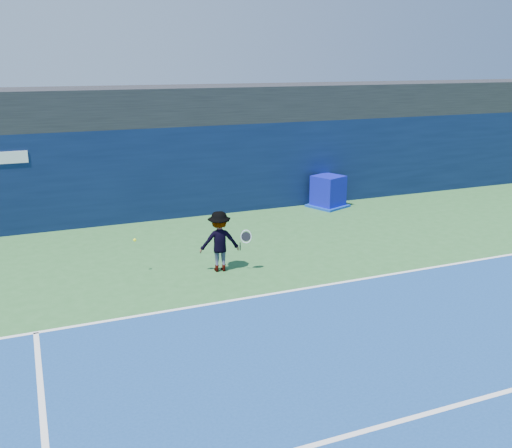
# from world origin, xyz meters

# --- Properties ---
(ground) EXTENTS (80.00, 80.00, 0.00)m
(ground) POSITION_xyz_m (0.00, 0.00, 0.00)
(ground) COLOR #2D652F
(ground) RESTS_ON ground
(baseline) EXTENTS (24.00, 0.10, 0.01)m
(baseline) POSITION_xyz_m (0.00, 3.00, 0.01)
(baseline) COLOR white
(baseline) RESTS_ON ground
(service_line) EXTENTS (24.00, 0.10, 0.01)m
(service_line) POSITION_xyz_m (0.00, -2.00, 0.01)
(service_line) COLOR white
(service_line) RESTS_ON ground
(stadium_band) EXTENTS (36.00, 3.00, 1.20)m
(stadium_band) POSITION_xyz_m (0.00, 11.50, 3.60)
(stadium_band) COLOR black
(stadium_band) RESTS_ON back_wall_assembly
(back_wall_assembly) EXTENTS (36.00, 1.03, 3.00)m
(back_wall_assembly) POSITION_xyz_m (-0.00, 10.50, 1.50)
(back_wall_assembly) COLOR #0A1637
(back_wall_assembly) RESTS_ON ground
(equipment_cart) EXTENTS (1.52, 1.52, 1.12)m
(equipment_cart) POSITION_xyz_m (5.03, 9.48, 0.51)
(equipment_cart) COLOR #0B0DA2
(equipment_cart) RESTS_ON ground
(tennis_player) EXTENTS (1.26, 0.74, 1.52)m
(tennis_player) POSITION_xyz_m (-0.61, 4.88, 0.76)
(tennis_player) COLOR silver
(tennis_player) RESTS_ON ground
(tennis_ball) EXTENTS (0.08, 0.08, 0.08)m
(tennis_ball) POSITION_xyz_m (-2.58, 5.48, 0.86)
(tennis_ball) COLOR #EFF41B
(tennis_ball) RESTS_ON ground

